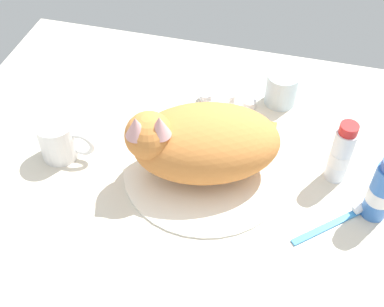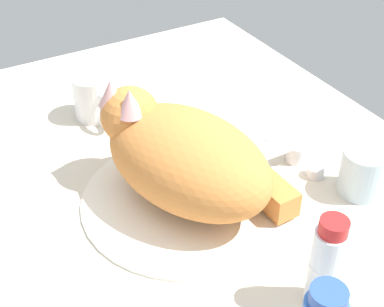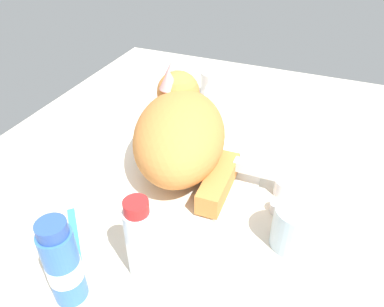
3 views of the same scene
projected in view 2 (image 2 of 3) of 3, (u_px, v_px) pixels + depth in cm
name	position (u px, v px, depth cm)	size (l,w,h in cm)	color
ground_plane	(188.00, 208.00, 82.72)	(110.00, 82.50, 3.00)	beige
sink_basin	(188.00, 198.00, 81.56)	(31.32, 31.32, 0.90)	white
faucet	(288.00, 152.00, 87.87)	(12.53, 11.14, 5.01)	silver
cat	(182.00, 155.00, 77.84)	(30.70, 24.13, 15.85)	#D17F3D
coffee_mug	(94.00, 97.00, 97.89)	(11.15, 7.20, 8.04)	white
rinse_cup	(363.00, 172.00, 81.41)	(6.76, 6.76, 7.23)	silver
toothpaste_bottle	(326.00, 266.00, 63.41)	(3.97, 3.97, 13.22)	white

